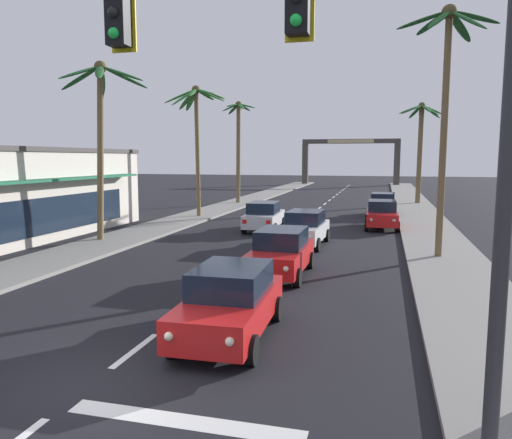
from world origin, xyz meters
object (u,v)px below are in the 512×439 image
Objects in this scene: sedan_third_in_queue at (281,252)px; palm_left_third at (197,116)px; traffic_signal_mast at (234,59)px; palm_left_farthest at (238,135)px; sedan_parked_mid_kerb at (383,204)px; sedan_parked_nearest_kerb at (382,214)px; palm_right_second at (447,75)px; sedan_lead_at_stop_bar at (230,302)px; palm_left_second at (101,111)px; palm_right_farthest at (421,135)px; sedan_fifth_in_queue at (305,228)px; town_gateway_arch at (350,155)px; sedan_oncoming_far at (264,216)px.

sedan_third_in_queue is 19.00m from palm_left_third.
traffic_signal_mast is 37.69m from palm_left_farthest.
traffic_signal_mast is at bearing -73.41° from palm_left_farthest.
traffic_signal_mast is 30.03m from sedan_parked_mid_kerb.
palm_right_second is at bearing -74.91° from sedan_parked_nearest_kerb.
palm_left_second is at bearing 132.61° from sedan_lead_at_stop_bar.
sedan_parked_mid_kerb is at bearing 98.70° from palm_right_second.
sedan_lead_at_stop_bar is 37.11m from palm_right_farthest.
palm_right_second reaches higher than palm_left_second.
sedan_fifth_in_queue is 54.94m from town_gateway_arch.
sedan_parked_nearest_kerb is at bearing 105.09° from palm_right_second.
sedan_third_in_queue is at bearing -88.82° from sedan_fifth_in_queue.
sedan_parked_nearest_kerb is at bearing -90.36° from sedan_parked_mid_kerb.
palm_right_farthest is at bearing 13.00° from palm_left_farthest.
palm_left_third is (0.75, 10.79, 0.61)m from palm_left_second.
palm_right_second is at bearing -33.95° from sedan_oncoming_far.
traffic_signal_mast is at bearing -94.15° from sedan_parked_mid_kerb.
palm_right_farthest is (6.48, 36.14, 5.39)m from sedan_lead_at_stop_bar.
sedan_parked_nearest_kerb is at bearing 21.96° from sedan_oncoming_far.
sedan_third_in_queue is 0.49× the size of palm_left_third.
traffic_signal_mast is 1.21× the size of palm_left_farthest.
town_gateway_arch is at bearing 97.13° from sedan_parked_mid_kerb.
sedan_oncoming_far is (-4.54, 20.49, -4.79)m from traffic_signal_mast.
palm_left_second reaches higher than sedan_third_in_queue.
sedan_lead_at_stop_bar is 0.49× the size of palm_right_farthest.
sedan_third_in_queue and sedan_parked_nearest_kerb have the same top height.
sedan_fifth_in_queue is at bearing -117.30° from sedan_parked_nearest_kerb.
sedan_lead_at_stop_bar is at bearing -89.04° from sedan_fifth_in_queue.
sedan_oncoming_far is 0.44× the size of palm_right_second.
town_gateway_arch is at bearing 91.65° from sedan_fifth_in_queue.
traffic_signal_mast is 71.11m from town_gateway_arch.
sedan_lead_at_stop_bar is 1.00× the size of sedan_fifth_in_queue.
palm_left_farthest is 35.80m from town_gateway_arch.
palm_right_farthest is at bearing 82.52° from traffic_signal_mast.
sedan_fifth_in_queue is 7.78m from sedan_parked_nearest_kerb.
sedan_fifth_in_queue is at bearing 90.96° from sedan_lead_at_stop_bar.
sedan_oncoming_far is at bearing -91.70° from town_gateway_arch.
palm_left_farthest is (-9.50, 32.45, 5.40)m from sedan_lead_at_stop_bar.
sedan_lead_at_stop_bar is at bearing -73.68° from palm_left_farthest.
palm_left_farthest is at bearing 125.06° from palm_right_second.
palm_left_farthest is at bearing 111.71° from sedan_oncoming_far.
palm_left_farthest is (-10.76, 36.11, 0.61)m from traffic_signal_mast.
sedan_fifth_in_queue is 0.49× the size of palm_left_third.
palm_left_third is 0.99× the size of palm_left_farthest.
palm_right_farthest is at bearing 56.79° from palm_left_second.
palm_right_second reaches higher than palm_right_farthest.
traffic_signal_mast is 2.50× the size of sedan_parked_nearest_kerb.
palm_left_second is at bearing -91.41° from palm_left_farthest.
town_gateway_arch is (-5.14, 47.87, 3.74)m from sedan_parked_nearest_kerb.
sedan_oncoming_far is 12.72m from palm_right_second.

